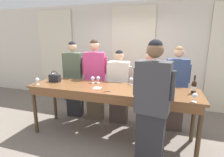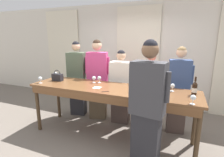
{
  "view_description": "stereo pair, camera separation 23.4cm",
  "coord_description": "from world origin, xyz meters",
  "px_view_note": "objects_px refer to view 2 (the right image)",
  "views": [
    {
      "loc": [
        0.97,
        -2.9,
        1.89
      ],
      "look_at": [
        0.0,
        0.08,
        1.14
      ],
      "focal_mm": 28.0,
      "sensor_mm": 36.0,
      "label": 1
    },
    {
      "loc": [
        1.19,
        -2.82,
        1.89
      ],
      "look_at": [
        0.0,
        0.08,
        1.14
      ],
      "focal_mm": 28.0,
      "sensor_mm": 36.0,
      "label": 2
    }
  ],
  "objects_px": {
    "wine_glass_center_mid": "(94,78)",
    "wine_glass_back_left": "(56,74)",
    "guest_olive_jacket": "(77,79)",
    "guest_striped_shirt": "(150,90)",
    "handbag": "(57,77)",
    "wine_glass_back_right": "(132,80)",
    "potted_plant": "(74,86)",
    "guest_pink_top": "(98,80)",
    "host_pouring": "(147,109)",
    "guest_navy_coat": "(178,90)",
    "tasting_bar": "(110,93)",
    "wine_glass_front_mid": "(172,86)",
    "wine_bottle": "(195,88)",
    "wine_glass_center_left": "(40,79)",
    "wine_glass_back_mid": "(151,84)",
    "wine_glass_front_left": "(99,78)",
    "wine_glass_front_right": "(193,98)",
    "guest_cream_sweater": "(121,87)",
    "wine_glass_center_right": "(150,93)"
  },
  "relations": [
    {
      "from": "guest_cream_sweater",
      "to": "host_pouring",
      "type": "bearing_deg",
      "value": -57.34
    },
    {
      "from": "wine_glass_back_mid",
      "to": "guest_cream_sweater",
      "type": "relative_size",
      "value": 0.08
    },
    {
      "from": "guest_navy_coat",
      "to": "guest_olive_jacket",
      "type": "bearing_deg",
      "value": 180.0
    },
    {
      "from": "wine_glass_center_mid",
      "to": "guest_striped_shirt",
      "type": "xyz_separation_m",
      "value": [
        1.05,
        0.46,
        -0.26
      ]
    },
    {
      "from": "wine_glass_back_right",
      "to": "tasting_bar",
      "type": "bearing_deg",
      "value": -130.82
    },
    {
      "from": "guest_pink_top",
      "to": "host_pouring",
      "type": "bearing_deg",
      "value": -42.82
    },
    {
      "from": "potted_plant",
      "to": "wine_bottle",
      "type": "bearing_deg",
      "value": -24.17
    },
    {
      "from": "wine_bottle",
      "to": "guest_navy_coat",
      "type": "relative_size",
      "value": 0.17
    },
    {
      "from": "wine_glass_back_right",
      "to": "potted_plant",
      "type": "distance_m",
      "value": 2.64
    },
    {
      "from": "guest_cream_sweater",
      "to": "wine_glass_front_left",
      "type": "bearing_deg",
      "value": -126.63
    },
    {
      "from": "wine_glass_front_left",
      "to": "wine_glass_front_right",
      "type": "relative_size",
      "value": 1.0
    },
    {
      "from": "wine_glass_center_left",
      "to": "wine_glass_back_mid",
      "type": "distance_m",
      "value": 2.16
    },
    {
      "from": "wine_glass_center_mid",
      "to": "guest_cream_sweater",
      "type": "height_order",
      "value": "guest_cream_sweater"
    },
    {
      "from": "wine_glass_front_right",
      "to": "guest_striped_shirt",
      "type": "relative_size",
      "value": 0.08
    },
    {
      "from": "tasting_bar",
      "to": "wine_bottle",
      "type": "height_order",
      "value": "wine_bottle"
    },
    {
      "from": "wine_glass_front_right",
      "to": "wine_glass_center_left",
      "type": "height_order",
      "value": "same"
    },
    {
      "from": "wine_glass_front_left",
      "to": "wine_glass_front_mid",
      "type": "xyz_separation_m",
      "value": [
        1.4,
        -0.05,
        -0.0
      ]
    },
    {
      "from": "wine_glass_center_mid",
      "to": "wine_glass_back_left",
      "type": "bearing_deg",
      "value": 178.19
    },
    {
      "from": "wine_glass_back_right",
      "to": "host_pouring",
      "type": "height_order",
      "value": "host_pouring"
    },
    {
      "from": "potted_plant",
      "to": "guest_olive_jacket",
      "type": "bearing_deg",
      "value": -50.78
    },
    {
      "from": "wine_glass_center_right",
      "to": "wine_glass_back_right",
      "type": "distance_m",
      "value": 0.8
    },
    {
      "from": "host_pouring",
      "to": "guest_olive_jacket",
      "type": "bearing_deg",
      "value": 146.33
    },
    {
      "from": "potted_plant",
      "to": "guest_striped_shirt",
      "type": "bearing_deg",
      "value": -20.46
    },
    {
      "from": "wine_glass_front_right",
      "to": "wine_glass_back_mid",
      "type": "relative_size",
      "value": 1.0
    },
    {
      "from": "wine_glass_back_mid",
      "to": "wine_glass_center_left",
      "type": "bearing_deg",
      "value": -167.89
    },
    {
      "from": "wine_glass_center_mid",
      "to": "tasting_bar",
      "type": "bearing_deg",
      "value": -26.93
    },
    {
      "from": "wine_glass_center_left",
      "to": "guest_striped_shirt",
      "type": "height_order",
      "value": "guest_striped_shirt"
    },
    {
      "from": "guest_olive_jacket",
      "to": "guest_striped_shirt",
      "type": "bearing_deg",
      "value": -0.0
    },
    {
      "from": "guest_olive_jacket",
      "to": "wine_glass_front_mid",
      "type": "bearing_deg",
      "value": -12.01
    },
    {
      "from": "wine_glass_front_right",
      "to": "wine_glass_back_mid",
      "type": "distance_m",
      "value": 0.85
    },
    {
      "from": "guest_navy_coat",
      "to": "potted_plant",
      "type": "relative_size",
      "value": 2.28
    },
    {
      "from": "guest_pink_top",
      "to": "host_pouring",
      "type": "distance_m",
      "value": 1.9
    },
    {
      "from": "wine_bottle",
      "to": "guest_navy_coat",
      "type": "distance_m",
      "value": 0.63
    },
    {
      "from": "wine_glass_back_left",
      "to": "potted_plant",
      "type": "bearing_deg",
      "value": 109.49
    },
    {
      "from": "wine_glass_front_left",
      "to": "wine_glass_center_right",
      "type": "height_order",
      "value": "same"
    },
    {
      "from": "wine_glass_center_right",
      "to": "wine_glass_front_right",
      "type": "bearing_deg",
      "value": -0.55
    },
    {
      "from": "wine_glass_front_mid",
      "to": "guest_cream_sweater",
      "type": "height_order",
      "value": "guest_cream_sweater"
    },
    {
      "from": "guest_cream_sweater",
      "to": "guest_pink_top",
      "type": "bearing_deg",
      "value": -180.0
    },
    {
      "from": "wine_glass_front_left",
      "to": "potted_plant",
      "type": "height_order",
      "value": "wine_glass_front_left"
    },
    {
      "from": "wine_glass_front_left",
      "to": "guest_olive_jacket",
      "type": "relative_size",
      "value": 0.07
    },
    {
      "from": "wine_bottle",
      "to": "guest_pink_top",
      "type": "height_order",
      "value": "guest_pink_top"
    },
    {
      "from": "guest_pink_top",
      "to": "guest_navy_coat",
      "type": "xyz_separation_m",
      "value": [
        1.74,
        0.0,
        -0.05
      ]
    },
    {
      "from": "wine_glass_back_mid",
      "to": "host_pouring",
      "type": "relative_size",
      "value": 0.07
    },
    {
      "from": "tasting_bar",
      "to": "guest_pink_top",
      "type": "relative_size",
      "value": 1.68
    },
    {
      "from": "tasting_bar",
      "to": "wine_glass_center_left",
      "type": "relative_size",
      "value": 23.13
    },
    {
      "from": "wine_glass_back_right",
      "to": "guest_pink_top",
      "type": "xyz_separation_m",
      "value": [
        -0.91,
        0.33,
        -0.15
      ]
    },
    {
      "from": "handbag",
      "to": "wine_glass_back_right",
      "type": "relative_size",
      "value": 1.73
    },
    {
      "from": "guest_pink_top",
      "to": "guest_olive_jacket",
      "type": "bearing_deg",
      "value": 180.0
    },
    {
      "from": "wine_glass_center_left",
      "to": "guest_olive_jacket",
      "type": "relative_size",
      "value": 0.07
    },
    {
      "from": "wine_glass_front_mid",
      "to": "guest_striped_shirt",
      "type": "xyz_separation_m",
      "value": [
        -0.45,
        0.47,
        -0.26
      ]
    }
  ]
}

